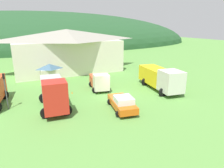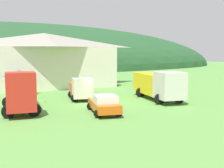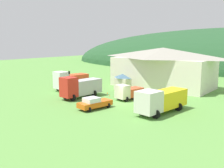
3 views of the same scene
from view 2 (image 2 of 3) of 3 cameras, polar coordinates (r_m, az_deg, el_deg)
ground_plane at (r=29.93m, az=-2.48°, el=-3.87°), size 200.00×200.00×0.00m
forested_hill_backdrop at (r=97.64m, az=-17.94°, el=2.96°), size 145.80×60.00×28.41m
depot_building at (r=45.16m, az=-13.02°, el=4.73°), size 20.87×10.88×8.04m
play_shed_cream at (r=37.21m, az=-17.64°, el=0.32°), size 3.04×2.17×3.07m
crane_truck_red at (r=26.84m, az=-17.59°, el=-1.31°), size 3.46×7.54×3.68m
light_truck_cream at (r=32.27m, az=-6.12°, el=-0.91°), size 3.00×5.07×2.51m
flatbed_truck_yellow at (r=32.29m, az=9.14°, el=-0.02°), size 3.99×8.68×3.27m
service_pickup_orange at (r=25.15m, az=-1.55°, el=-3.92°), size 2.95×5.19×1.66m
traffic_cone_near_pickup at (r=31.55m, az=-12.95°, el=-3.50°), size 0.36×0.36×0.50m
traffic_cone_mid_row at (r=32.67m, az=-16.28°, el=-3.25°), size 0.36×0.36×0.63m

